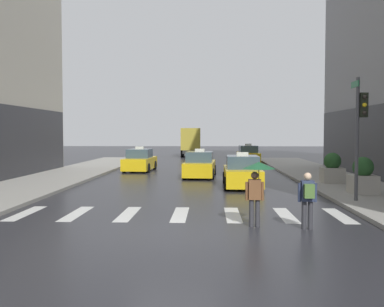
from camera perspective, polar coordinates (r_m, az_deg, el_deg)
The scene contains 12 objects.
ground_plane at distance 12.07m, azimuth -2.55°, elevation -10.66°, with size 160.00×160.00×0.00m, color #26262B.
crosswalk_markings at distance 15.00m, azimuth -1.57°, elevation -8.00°, with size 11.30×2.80×0.01m.
traffic_light_pole at distance 18.08m, azimuth 21.22°, elevation 4.00°, with size 0.44×0.84×4.80m.
taxi_lead at distance 22.64m, azimuth 6.62°, elevation -2.55°, with size 1.95×4.55×1.80m.
taxi_second at distance 27.48m, azimuth 1.04°, elevation -1.60°, with size 2.12×4.62×1.80m.
taxi_third at distance 32.14m, azimuth -6.87°, elevation -1.00°, with size 2.10×4.62×1.80m.
taxi_fourth at distance 40.83m, azimuth 7.39°, elevation -0.21°, with size 2.02×4.58×1.80m.
box_truck at distance 51.70m, azimuth -0.17°, elevation 1.67°, with size 2.47×7.60×3.35m.
pedestrian_with_umbrella at distance 12.97m, azimuth 8.59°, elevation -2.97°, with size 0.96×0.96×1.94m.
pedestrian_with_backpack at distance 12.99m, azimuth 14.98°, elevation -5.44°, with size 0.55×0.43×1.65m.
planter_near_corner at distance 20.39m, azimuth 21.57°, elevation -2.88°, with size 1.10×1.10×1.60m.
planter_mid_block at distance 24.23m, azimuth 17.98°, elevation -1.97°, with size 1.10×1.10×1.60m.
Camera 1 is at (1.00, -11.70, 2.79)m, focal length 40.53 mm.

